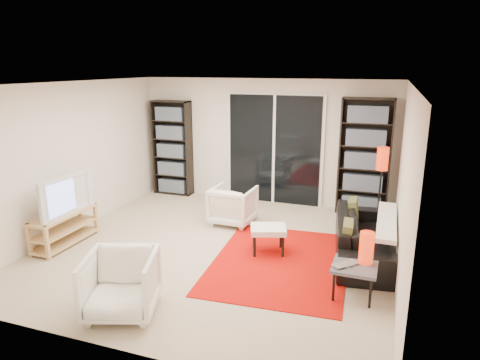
# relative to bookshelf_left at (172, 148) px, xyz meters

# --- Properties ---
(floor) EXTENTS (5.00, 5.00, 0.00)m
(floor) POSITION_rel_bookshelf_left_xyz_m (1.95, -2.33, -0.98)
(floor) COLOR beige
(floor) RESTS_ON ground
(wall_back) EXTENTS (5.00, 0.02, 2.40)m
(wall_back) POSITION_rel_bookshelf_left_xyz_m (1.95, 0.17, 0.22)
(wall_back) COLOR silver
(wall_back) RESTS_ON ground
(wall_front) EXTENTS (5.00, 0.02, 2.40)m
(wall_front) POSITION_rel_bookshelf_left_xyz_m (1.95, -4.83, 0.22)
(wall_front) COLOR silver
(wall_front) RESTS_ON ground
(wall_left) EXTENTS (0.02, 5.00, 2.40)m
(wall_left) POSITION_rel_bookshelf_left_xyz_m (-0.55, -2.33, 0.22)
(wall_left) COLOR silver
(wall_left) RESTS_ON ground
(wall_right) EXTENTS (0.02, 5.00, 2.40)m
(wall_right) POSITION_rel_bookshelf_left_xyz_m (4.45, -2.33, 0.22)
(wall_right) COLOR silver
(wall_right) RESTS_ON ground
(ceiling) EXTENTS (5.00, 5.00, 0.02)m
(ceiling) POSITION_rel_bookshelf_left_xyz_m (1.95, -2.33, 1.42)
(ceiling) COLOR white
(ceiling) RESTS_ON wall_back
(sliding_door) EXTENTS (1.92, 0.08, 2.16)m
(sliding_door) POSITION_rel_bookshelf_left_xyz_m (2.15, 0.13, 0.07)
(sliding_door) COLOR white
(sliding_door) RESTS_ON ground
(bookshelf_left) EXTENTS (0.80, 0.30, 1.95)m
(bookshelf_left) POSITION_rel_bookshelf_left_xyz_m (0.00, 0.00, 0.00)
(bookshelf_left) COLOR black
(bookshelf_left) RESTS_ON ground
(bookshelf_right) EXTENTS (0.90, 0.30, 2.10)m
(bookshelf_right) POSITION_rel_bookshelf_left_xyz_m (3.85, -0.00, 0.07)
(bookshelf_right) COLOR black
(bookshelf_right) RESTS_ON ground
(tv_stand) EXTENTS (0.37, 1.15, 0.50)m
(tv_stand) POSITION_rel_bookshelf_left_xyz_m (-0.29, -2.94, -0.71)
(tv_stand) COLOR tan
(tv_stand) RESTS_ON floor
(tv) EXTENTS (0.21, 1.03, 0.59)m
(tv) POSITION_rel_bookshelf_left_xyz_m (-0.27, -2.94, -0.18)
(tv) COLOR black
(tv) RESTS_ON tv_stand
(rug) EXTENTS (1.94, 2.54, 0.01)m
(rug) POSITION_rel_bookshelf_left_xyz_m (2.94, -2.48, -0.97)
(rug) COLOR #BF0B05
(rug) RESTS_ON floor
(sofa) EXTENTS (1.03, 2.10, 0.59)m
(sofa) POSITION_rel_bookshelf_left_xyz_m (4.03, -1.87, -0.68)
(sofa) COLOR black
(sofa) RESTS_ON floor
(armchair_back) EXTENTS (0.72, 0.74, 0.65)m
(armchair_back) POSITION_rel_bookshelf_left_xyz_m (1.81, -1.27, -0.65)
(armchair_back) COLOR white
(armchair_back) RESTS_ON floor
(armchair_front) EXTENTS (0.95, 0.96, 0.69)m
(armchair_front) POSITION_rel_bookshelf_left_xyz_m (1.61, -4.27, -0.63)
(armchair_front) COLOR white
(armchair_front) RESTS_ON floor
(ottoman) EXTENTS (0.60, 0.55, 0.40)m
(ottoman) POSITION_rel_bookshelf_left_xyz_m (2.70, -2.23, -0.63)
(ottoman) COLOR white
(ottoman) RESTS_ON floor
(side_table) EXTENTS (0.52, 0.52, 0.40)m
(side_table) POSITION_rel_bookshelf_left_xyz_m (3.98, -3.07, -0.62)
(side_table) COLOR #4C4C51
(side_table) RESTS_ON floor
(laptop) EXTENTS (0.37, 0.37, 0.03)m
(laptop) POSITION_rel_bookshelf_left_xyz_m (3.91, -3.15, -0.56)
(laptop) COLOR silver
(laptop) RESTS_ON side_table
(table_lamp) EXTENTS (0.17, 0.17, 0.38)m
(table_lamp) POSITION_rel_bookshelf_left_xyz_m (4.09, -2.97, -0.39)
(table_lamp) COLOR red
(table_lamp) RESTS_ON side_table
(floor_lamp) EXTENTS (0.21, 0.21, 1.38)m
(floor_lamp) POSITION_rel_bookshelf_left_xyz_m (4.16, -0.72, 0.08)
(floor_lamp) COLOR black
(floor_lamp) RESTS_ON floor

